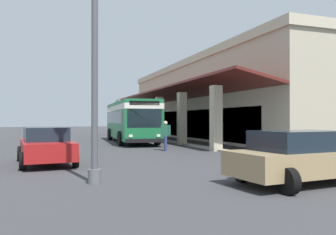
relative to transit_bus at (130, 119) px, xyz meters
name	(u,v)px	position (x,y,z in m)	size (l,w,h in m)	color
ground	(202,138)	(-3.88, 7.94, -1.85)	(120.00, 120.00, 0.00)	#38383A
curb_strip	(153,138)	(-3.89, 3.01, -1.79)	(37.64, 0.50, 0.12)	#9E998E
plaza_building	(244,101)	(-3.89, 12.63, 1.80)	(31.67, 17.32, 7.31)	#B2A88E
transit_bus	(130,119)	(0.00, 0.00, 0.00)	(11.35, 3.29, 3.34)	#196638
parked_sedan_red	(46,145)	(11.92, -6.21, -1.10)	(4.55, 2.30, 1.47)	maroon
parked_sedan_tan	(304,156)	(18.82, 0.58, -1.10)	(2.72, 4.55, 1.47)	#9E845B
pedestrian	(166,134)	(8.03, 0.19, -0.90)	(0.59, 0.49, 1.69)	navy
potted_palm	(135,129)	(-14.45, 3.93, -1.22)	(1.98, 1.66, 2.63)	gray
lot_light_pole	(95,30)	(16.89, -4.91, 2.42)	(0.60, 0.60, 8.00)	#59595B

